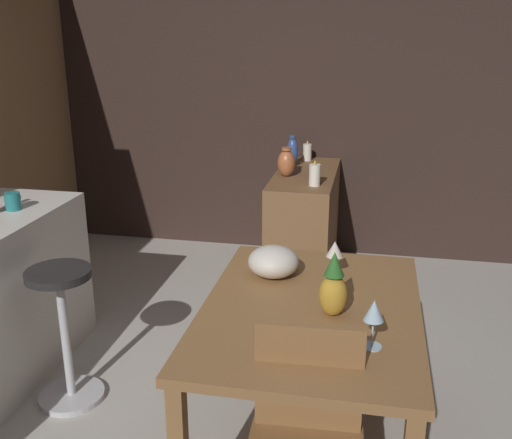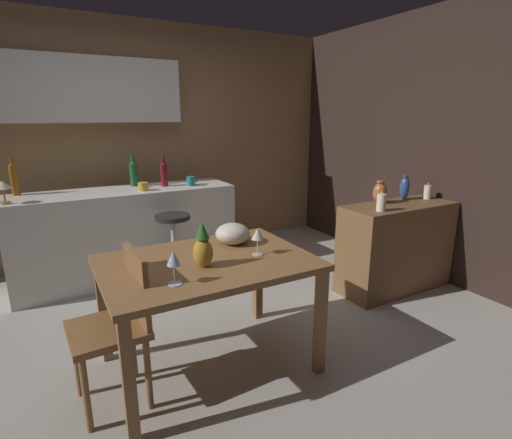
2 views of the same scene
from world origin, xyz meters
The scene contains 14 objects.
ground_plane centered at (0.00, 0.00, 0.00)m, with size 9.00×9.00×0.00m, color #B7B2A8.
wall_side_right centered at (2.55, 0.30, 1.30)m, with size 0.10×4.40×2.60m, color #33231E.
dining_table centered at (-0.06, -0.37, 0.65)m, with size 1.27×0.90×0.74m.
sideboard_cabinet centered at (1.93, -0.10, 0.41)m, with size 1.10×0.44×0.82m, color brown.
bar_stool centered at (0.11, 0.89, 0.39)m, with size 0.34×0.34×0.72m.
wine_glass_left centered at (0.26, -0.44, 0.87)m, with size 0.08×0.08×0.18m.
wine_glass_right centered at (-0.34, -0.62, 0.88)m, with size 0.08×0.08×0.19m.
pineapple_centerpiece centered at (-0.12, -0.46, 0.86)m, with size 0.12×0.12×0.27m.
fruit_bowl centered at (0.22, -0.16, 0.81)m, with size 0.24×0.24×0.14m, color beige.
cup_teal centered at (0.46, 1.31, 0.95)m, with size 0.12×0.08×0.10m.
pillar_candle_tall centered at (2.35, -0.06, 0.89)m, with size 0.07×0.07×0.16m.
pillar_candle_short centered at (1.58, -0.20, 0.89)m, with size 0.08×0.08×0.17m.
vase_copper centered at (1.80, 0.02, 0.92)m, with size 0.13×0.13×0.21m.
vase_ceramic_blue centered at (2.13, 0.02, 0.93)m, with size 0.09×0.09×0.24m.
Camera 1 is at (-2.30, -0.58, 1.86)m, focal length 41.59 mm.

